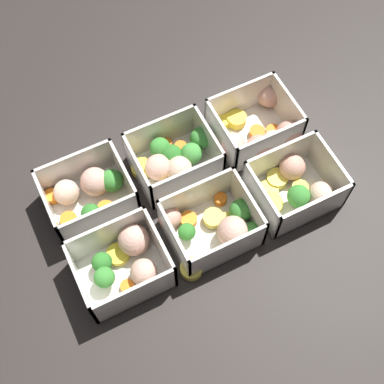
% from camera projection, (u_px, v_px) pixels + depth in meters
% --- Properties ---
extents(ground_plane, '(4.00, 4.00, 0.00)m').
position_uv_depth(ground_plane, '(192.00, 199.00, 0.91)').
color(ground_plane, '#282321').
extents(container_near_left, '(0.17, 0.15, 0.08)m').
position_uv_depth(container_near_left, '(258.00, 130.00, 0.94)').
color(container_near_left, silver).
rests_on(container_near_left, ground_plane).
extents(container_near_center, '(0.15, 0.12, 0.08)m').
position_uv_depth(container_near_center, '(175.00, 159.00, 0.91)').
color(container_near_center, silver).
rests_on(container_near_center, ground_plane).
extents(container_near_right, '(0.14, 0.11, 0.08)m').
position_uv_depth(container_near_right, '(89.00, 192.00, 0.88)').
color(container_near_right, silver).
rests_on(container_near_right, ground_plane).
extents(container_far_left, '(0.14, 0.12, 0.08)m').
position_uv_depth(container_far_left, '(296.00, 186.00, 0.89)').
color(container_far_left, silver).
rests_on(container_far_left, ground_plane).
extents(container_far_center, '(0.15, 0.13, 0.08)m').
position_uv_depth(container_far_center, '(215.00, 226.00, 0.86)').
color(container_far_center, silver).
rests_on(container_far_center, ground_plane).
extents(container_far_right, '(0.14, 0.12, 0.08)m').
position_uv_depth(container_far_right, '(125.00, 261.00, 0.83)').
color(container_far_right, silver).
rests_on(container_far_right, ground_plane).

